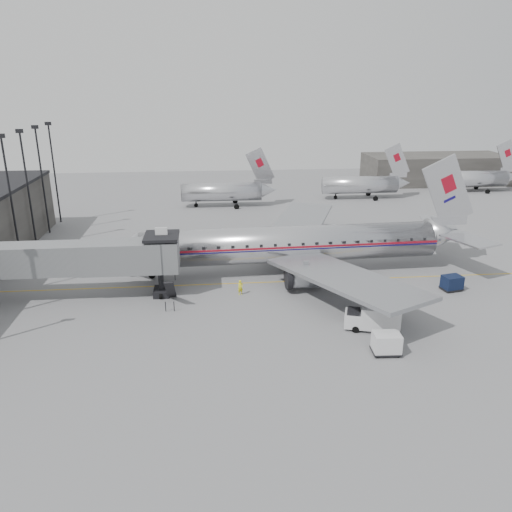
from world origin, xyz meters
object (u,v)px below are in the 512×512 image
Objects in this scene: baggage_cart_white at (386,343)px; baggage_cart_navy at (452,283)px; airliner at (297,244)px; ramp_worker at (240,288)px; service_van at (373,318)px.

baggage_cart_navy is at bearing 49.90° from baggage_cart_white.
airliner is 26.86× the size of ramp_worker.
baggage_cart_white is (-11.29, -12.00, 0.09)m from baggage_cart_navy.
baggage_cart_white reaches higher than ramp_worker.
airliner is at bearing 143.85° from baggage_cart_navy.
ramp_worker is at bearing -140.60° from airliner.
service_van is at bearing 90.26° from baggage_cart_white.
baggage_cart_white is at bearing -68.56° from ramp_worker.
airliner is 17.07m from baggage_cart_navy.
service_van is 4.07m from baggage_cart_white.
airliner reaches higher than service_van.
baggage_cart_navy is (11.09, 7.94, -0.33)m from service_van.
airliner is 18.21× the size of baggage_cart_navy.
baggage_cart_navy is 0.98× the size of baggage_cart_white.
airliner is 17.90× the size of baggage_cart_white.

